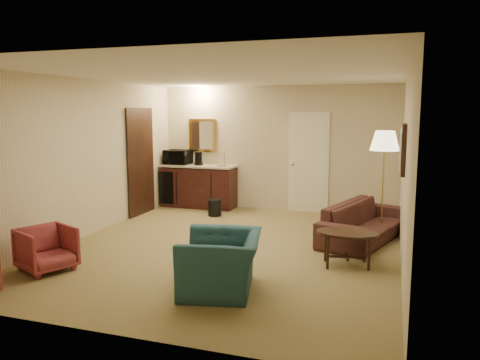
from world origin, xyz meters
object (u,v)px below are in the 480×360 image
object	(u,v)px
rose_chair_near	(46,247)
floor_lamp	(383,184)
wetbar_cabinet	(199,186)
sofa	(365,216)
coffee_table	(347,249)
waste_bin	(215,208)
microwave	(178,156)
coffee_maker	(199,159)
teal_armchair	(221,253)

from	to	relation	value
rose_chair_near	floor_lamp	world-z (taller)	floor_lamp
wetbar_cabinet	floor_lamp	size ratio (longest dim) A/B	0.93
wetbar_cabinet	sofa	bearing A→B (deg)	-24.37
coffee_table	waste_bin	xyz separation A→B (m)	(-2.80, 2.30, -0.07)
floor_lamp	microwave	bearing A→B (deg)	162.90
floor_lamp	coffee_table	bearing A→B (deg)	-103.22
wetbar_cabinet	coffee_maker	size ratio (longest dim) A/B	5.79
waste_bin	microwave	world-z (taller)	microwave
sofa	waste_bin	xyz separation A→B (m)	(-2.95, 0.91, -0.24)
rose_chair_near	coffee_maker	world-z (taller)	coffee_maker
wetbar_cabinet	microwave	size ratio (longest dim) A/B	2.91
rose_chair_near	coffee_table	world-z (taller)	rose_chair_near
floor_lamp	waste_bin	bearing A→B (deg)	169.38
floor_lamp	sofa	bearing A→B (deg)	-128.82
teal_armchair	microwave	size ratio (longest dim) A/B	1.82
wetbar_cabinet	sofa	size ratio (longest dim) A/B	0.79
wetbar_cabinet	floor_lamp	bearing A→B (deg)	-18.92
floor_lamp	microwave	distance (m)	4.56
wetbar_cabinet	microwave	world-z (taller)	microwave
coffee_table	sofa	bearing A→B (deg)	83.85
wetbar_cabinet	teal_armchair	world-z (taller)	wetbar_cabinet
sofa	microwave	distance (m)	4.48
sofa	coffee_table	xyz separation A→B (m)	(-0.15, -1.39, -0.17)
sofa	microwave	xyz separation A→B (m)	(-4.10, 1.65, 0.71)
rose_chair_near	coffee_maker	bearing A→B (deg)	20.18
teal_armchair	coffee_maker	size ratio (longest dim) A/B	3.61
coffee_maker	coffee_table	bearing A→B (deg)	-44.99
teal_armchair	coffee_table	bearing A→B (deg)	123.60
waste_bin	coffee_maker	xyz separation A→B (m)	(-0.64, 0.70, 0.90)
floor_lamp	microwave	world-z (taller)	floor_lamp
waste_bin	coffee_maker	world-z (taller)	coffee_maker
microwave	coffee_maker	xyz separation A→B (m)	(0.51, -0.04, -0.05)
teal_armchair	waste_bin	distance (m)	3.96
rose_chair_near	waste_bin	distance (m)	3.83
microwave	rose_chair_near	bearing A→B (deg)	-82.50
waste_bin	coffee_maker	bearing A→B (deg)	132.22
rose_chair_near	coffee_maker	xyz separation A→B (m)	(0.27, 4.42, 0.74)
waste_bin	microwave	bearing A→B (deg)	147.29
microwave	coffee_maker	size ratio (longest dim) A/B	1.99
rose_chair_near	microwave	size ratio (longest dim) A/B	1.14
rose_chair_near	wetbar_cabinet	bearing A→B (deg)	20.37
sofa	teal_armchair	bearing A→B (deg)	169.86
microwave	coffee_maker	distance (m)	0.52
wetbar_cabinet	coffee_table	distance (m)	4.59
coffee_table	coffee_maker	size ratio (longest dim) A/B	2.90
wetbar_cabinet	rose_chair_near	distance (m)	4.45
sofa	coffee_maker	distance (m)	3.99
wetbar_cabinet	coffee_maker	world-z (taller)	coffee_maker
waste_bin	coffee_maker	distance (m)	1.30
coffee_table	floor_lamp	xyz separation A→B (m)	(0.40, 1.70, 0.65)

